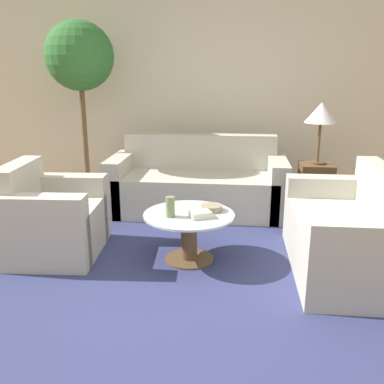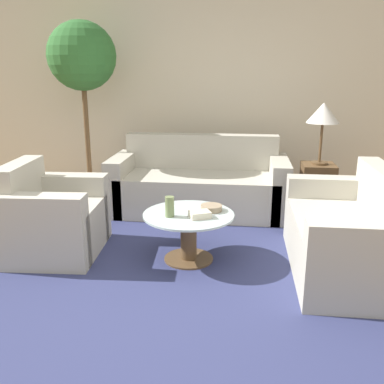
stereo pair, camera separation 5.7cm
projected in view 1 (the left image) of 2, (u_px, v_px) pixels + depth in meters
name	position (u px, v px, depth m)	size (l,w,h in m)	color
ground_plane	(172.00, 309.00, 3.00)	(14.00, 14.00, 0.00)	brown
wall_back	(205.00, 94.00, 5.56)	(10.00, 0.06, 2.60)	beige
rug	(189.00, 259.00, 3.76)	(3.55, 3.61, 0.01)	navy
sofa_main	(198.00, 186.00, 5.01)	(2.01, 0.84, 0.87)	#B2AD9E
armchair	(50.00, 222.00, 3.83)	(0.82, 0.93, 0.83)	#B2AD9E
loveseat	(351.00, 237.00, 3.50)	(0.80, 1.45, 0.85)	#B2AD9E
coffee_table	(189.00, 230.00, 3.69)	(0.78, 0.78, 0.43)	brown
side_table	(315.00, 189.00, 4.89)	(0.36, 0.36, 0.59)	brown
table_lamp	(321.00, 114.00, 4.65)	(0.36, 0.36, 0.68)	brown
potted_plant	(80.00, 66.00, 4.94)	(0.79, 0.79, 2.16)	brown
vase	(170.00, 207.00, 3.55)	(0.08, 0.08, 0.17)	#6B7A4C
bowl	(212.00, 208.00, 3.72)	(0.19, 0.19, 0.05)	gray
book_stack	(200.00, 215.00, 3.54)	(0.20, 0.18, 0.05)	beige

